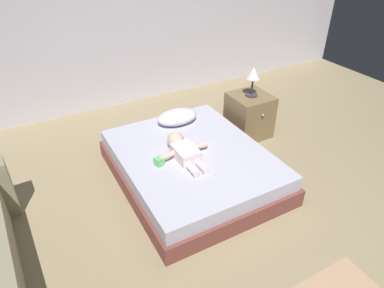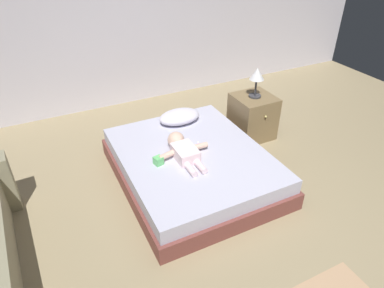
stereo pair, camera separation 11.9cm
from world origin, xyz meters
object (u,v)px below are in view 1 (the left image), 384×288
object	(u,v)px
pillow	(177,117)
toothbrush	(198,146)
bed	(192,166)
nightstand	(249,115)
toy_block	(159,162)
baby	(183,150)
lamp	(253,75)

from	to	relation	value
pillow	toothbrush	bearing A→B (deg)	-94.97
bed	toothbrush	size ratio (longest dim) A/B	12.34
nightstand	toy_block	distance (m)	1.53
nightstand	baby	bearing A→B (deg)	-158.77
baby	nightstand	xyz separation A→B (m)	(1.17, 0.45, -0.13)
nightstand	toy_block	bearing A→B (deg)	-161.33
pillow	toothbrush	xyz separation A→B (m)	(-0.05, -0.56, -0.07)
bed	toothbrush	world-z (taller)	toothbrush
toy_block	pillow	bearing A→B (deg)	51.27
nightstand	lamp	xyz separation A→B (m)	(0.00, 0.00, 0.53)
pillow	toy_block	distance (m)	0.84
pillow	nightstand	distance (m)	0.94
baby	nightstand	size ratio (longest dim) A/B	1.16
bed	toy_block	xyz separation A→B (m)	(-0.38, -0.04, 0.21)
lamp	toy_block	world-z (taller)	lamp
baby	lamp	xyz separation A→B (m)	(1.17, 0.45, 0.40)
baby	toothbrush	size ratio (longest dim) A/B	4.33
bed	baby	distance (m)	0.26
pillow	lamp	distance (m)	1.01
toothbrush	toy_block	distance (m)	0.49
toy_block	baby	bearing A→B (deg)	7.00
nightstand	toothbrush	bearing A→B (deg)	-157.83
bed	lamp	distance (m)	1.32
pillow	baby	distance (m)	0.67
pillow	lamp	bearing A→B (deg)	-10.33
baby	toothbrush	distance (m)	0.22
bed	nightstand	world-z (taller)	nightstand
pillow	baby	bearing A→B (deg)	-111.94
nightstand	lamp	distance (m)	0.53
pillow	nightstand	size ratio (longest dim) A/B	0.90
pillow	toothbrush	world-z (taller)	pillow
toothbrush	nightstand	distance (m)	1.05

